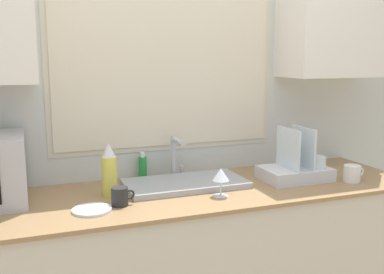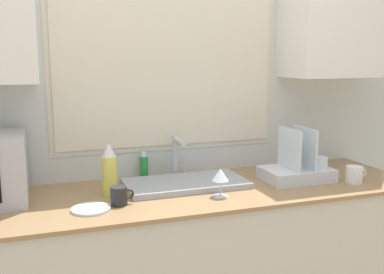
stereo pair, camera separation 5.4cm
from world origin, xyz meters
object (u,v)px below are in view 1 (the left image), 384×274
Objects in this scene: spray_bottle at (109,171)px; wine_glass at (221,176)px; soap_bottle at (143,167)px; mug_near_sink at (120,196)px; faucet at (176,153)px; dish_rack at (297,169)px.

spray_bottle reaches higher than wine_glass.
mug_near_sink is at bearing -117.01° from soap_bottle.
soap_bottle is (-0.17, 0.06, -0.08)m from faucet.
spray_bottle reaches higher than soap_bottle.
wine_glass is (0.27, -0.45, 0.04)m from soap_bottle.
mug_near_sink is (-1.00, -0.09, -0.02)m from dish_rack.
mug_near_sink is 0.77× the size of wine_glass.
soap_bottle is at bearing 120.92° from wine_glass.
spray_bottle is at bearing 175.81° from dish_rack.
dish_rack is 1.02m from spray_bottle.
spray_bottle is at bearing -154.96° from faucet.
faucet is at bearing 25.04° from spray_bottle.
soap_bottle is at bearing 62.99° from mug_near_sink.
mug_near_sink is at bearing -84.09° from spray_bottle.
dish_rack is at bearing -23.14° from faucet.
dish_rack is at bearing -4.19° from spray_bottle.
spray_bottle is at bearing 158.16° from wine_glass.
dish_rack is 0.85m from soap_bottle.
faucet is at bearing 156.86° from dish_rack.
soap_bottle reaches higher than wine_glass.
wine_glass is at bearing -59.08° from soap_bottle.
soap_bottle reaches higher than mug_near_sink.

